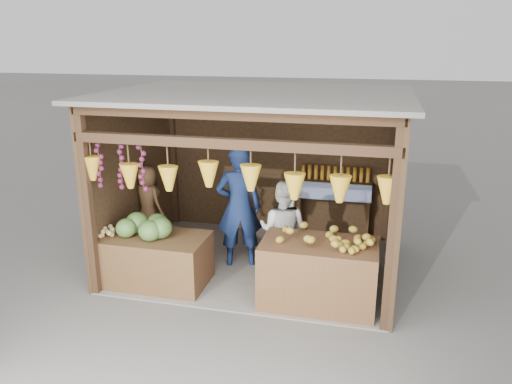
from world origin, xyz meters
TOP-DOWN VIEW (x-y plane):
  - ground at (0.00, 0.00)m, footprint 80.00×80.00m
  - stall_structure at (-0.03, -0.04)m, footprint 4.30×3.30m
  - back_shelf at (1.05, 1.28)m, footprint 1.25×0.32m
  - counter_left at (-1.27, -0.97)m, footprint 1.51×0.85m
  - counter_right at (1.07, -1.01)m, footprint 1.49×0.85m
  - stool at (-1.80, 0.00)m, footprint 0.34×0.34m
  - man_standing at (-0.26, -0.09)m, footprint 0.80×0.65m
  - woman_standing at (0.48, -0.38)m, footprint 0.79×0.65m
  - vendor_seated at (-1.80, 0.00)m, footprint 0.67×0.57m
  - melon_pile at (-1.33, -0.97)m, footprint 1.00×0.50m
  - tanfruit_pile at (-1.85, -1.06)m, footprint 0.34×0.40m
  - mango_pile at (1.13, -1.02)m, footprint 1.40×0.64m

SIDE VIEW (x-z plane):
  - ground at x=0.00m, z-range 0.00..0.00m
  - stool at x=-1.80m, z-range 0.00..0.31m
  - counter_left at x=-1.27m, z-range 0.00..0.72m
  - counter_right at x=1.07m, z-range 0.00..0.87m
  - woman_standing at x=0.48m, z-range 0.00..1.49m
  - tanfruit_pile at x=-1.85m, z-range 0.72..0.85m
  - back_shelf at x=1.05m, z-range 0.21..1.54m
  - melon_pile at x=-1.33m, z-range 0.72..1.04m
  - vendor_seated at x=-1.80m, z-range 0.31..1.47m
  - man_standing at x=-0.26m, z-range 0.00..1.89m
  - mango_pile at x=1.13m, z-range 0.87..1.09m
  - stall_structure at x=-0.03m, z-range 0.34..3.00m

